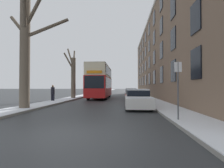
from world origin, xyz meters
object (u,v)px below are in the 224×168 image
object	(u,v)px
bare_tree_left_0	(26,49)
parked_car_0	(138,99)
parked_car_2	(131,94)
street_sign_post	(178,88)
pedestrian_left_sidewalk	(53,93)
double_decker_bus	(100,80)
bare_tree_left_1	(73,75)
parked_car_1	(133,96)

from	to	relation	value
bare_tree_left_0	parked_car_0	distance (m)	8.80
parked_car_2	street_sign_post	distance (m)	17.62
parked_car_0	pedestrian_left_sidewalk	bearing A→B (deg)	150.22
double_decker_bus	street_sign_post	world-z (taller)	double_decker_bus
bare_tree_left_0	parked_car_2	xyz separation A→B (m)	(7.88, 13.68, -3.65)
street_sign_post	parked_car_0	bearing A→B (deg)	104.55
bare_tree_left_1	parked_car_2	xyz separation A→B (m)	(7.97, 2.03, -2.56)
parked_car_0	street_sign_post	bearing A→B (deg)	-75.45
bare_tree_left_0	street_sign_post	world-z (taller)	bare_tree_left_0
bare_tree_left_0	double_decker_bus	distance (m)	13.49
bare_tree_left_0	parked_car_1	world-z (taller)	bare_tree_left_0
parked_car_2	street_sign_post	xyz separation A→B (m)	(1.37, -17.54, 0.90)
pedestrian_left_sidewalk	street_sign_post	xyz separation A→B (m)	(9.95, -10.20, 0.56)
bare_tree_left_1	double_decker_bus	xyz separation A→B (m)	(3.58, 1.26, -0.66)
parked_car_0	street_sign_post	xyz separation A→B (m)	(1.37, -5.29, 0.89)
bare_tree_left_1	parked_car_1	size ratio (longest dim) A/B	1.66
parked_car_2	street_sign_post	bearing A→B (deg)	-85.53
bare_tree_left_1	parked_car_0	size ratio (longest dim) A/B	1.58
bare_tree_left_0	bare_tree_left_1	xyz separation A→B (m)	(-0.09, 11.65, -1.09)
parked_car_1	parked_car_2	xyz separation A→B (m)	(-0.00, 6.46, 0.02)
parked_car_0	parked_car_1	bearing A→B (deg)	90.00
bare_tree_left_0	parked_car_0	world-z (taller)	bare_tree_left_0
street_sign_post	bare_tree_left_1	bearing A→B (deg)	121.05
bare_tree_left_0	street_sign_post	xyz separation A→B (m)	(9.25, -3.86, -2.75)
bare_tree_left_0	street_sign_post	size ratio (longest dim) A/B	3.04
parked_car_1	parked_car_2	size ratio (longest dim) A/B	1.00
double_decker_bus	parked_car_2	bearing A→B (deg)	9.93
parked_car_0	parked_car_2	world-z (taller)	parked_car_0
bare_tree_left_0	pedestrian_left_sidewalk	bearing A→B (deg)	96.29
pedestrian_left_sidewalk	double_decker_bus	bearing A→B (deg)	-134.29
bare_tree_left_1	double_decker_bus	world-z (taller)	bare_tree_left_1
bare_tree_left_0	parked_car_2	size ratio (longest dim) A/B	1.92
parked_car_0	parked_car_2	xyz separation A→B (m)	(0.00, 12.25, -0.02)
street_sign_post	parked_car_1	bearing A→B (deg)	97.06
parked_car_0	pedestrian_left_sidewalk	world-z (taller)	pedestrian_left_sidewalk
bare_tree_left_0	parked_car_1	bearing A→B (deg)	42.48
parked_car_1	street_sign_post	size ratio (longest dim) A/B	1.58
parked_car_1	parked_car_2	bearing A→B (deg)	90.00
parked_car_0	pedestrian_left_sidewalk	xyz separation A→B (m)	(-8.58, 4.91, 0.32)
double_decker_bus	pedestrian_left_sidewalk	world-z (taller)	double_decker_bus
bare_tree_left_0	parked_car_2	distance (m)	16.21
bare_tree_left_1	parked_car_0	distance (m)	13.21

